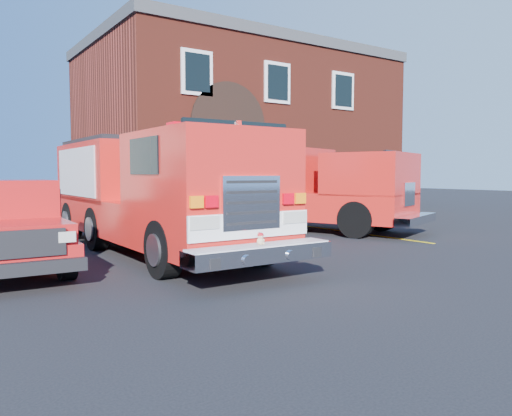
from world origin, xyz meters
TOP-DOWN VIEW (x-y plane):
  - ground at (0.00, 0.00)m, footprint 100.00×100.00m
  - parking_stripe_near at (6.50, 1.00)m, footprint 0.12×3.00m
  - parking_stripe_mid at (6.50, 4.00)m, footprint 0.12×3.00m
  - parking_stripe_far at (6.50, 7.00)m, footprint 0.12×3.00m
  - fire_station at (8.99, 13.98)m, footprint 15.20×10.20m
  - fire_engine at (-0.56, 2.67)m, footprint 2.81×9.60m
  - pickup_truck at (-4.01, 2.17)m, footprint 2.20×5.67m
  - secondary_truck at (5.52, 4.76)m, footprint 5.70×9.04m

SIDE VIEW (x-z plane):
  - ground at x=0.00m, z-range 0.00..0.00m
  - parking_stripe_near at x=6.50m, z-range 0.00..0.01m
  - parking_stripe_mid at x=6.50m, z-range 0.00..0.01m
  - parking_stripe_far at x=6.50m, z-range 0.00..0.01m
  - pickup_truck at x=-4.01m, z-range -0.05..1.79m
  - fire_engine at x=-0.56m, z-range 0.05..3.01m
  - secondary_truck at x=5.52m, z-range 0.13..2.94m
  - fire_station at x=8.99m, z-range 0.03..8.48m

